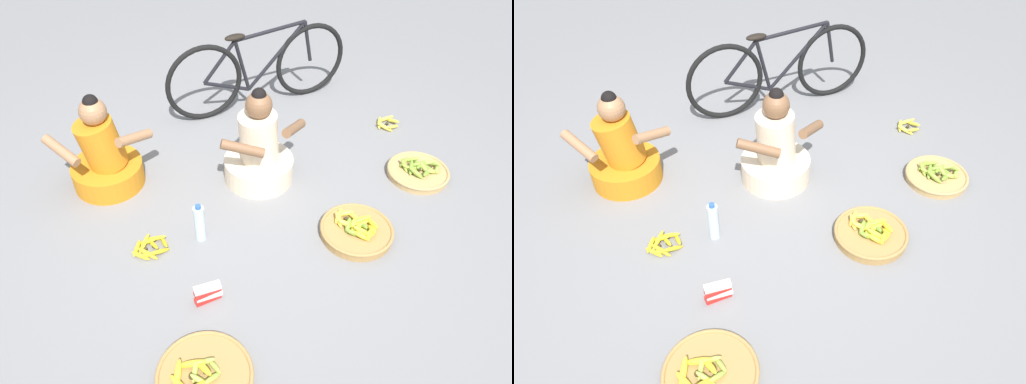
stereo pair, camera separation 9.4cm
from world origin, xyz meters
TOP-DOWN VIEW (x-y plane):
  - ground_plane at (0.00, 0.00)m, footprint 10.00×10.00m
  - vendor_woman_front at (0.26, 0.30)m, footprint 0.73×0.52m
  - vendor_woman_behind at (-0.79, 0.72)m, footprint 0.74×0.52m
  - bicycle_leaning at (0.70, 1.24)m, footprint 1.70×0.08m
  - banana_basket_mid_right at (-0.70, -1.06)m, footprint 0.51×0.51m
  - banana_basket_front_center at (0.59, -0.53)m, footprint 0.49×0.49m
  - banana_basket_back_center at (1.37, -0.20)m, footprint 0.47×0.47m
  - loose_bananas_back_left at (-0.70, -0.07)m, footprint 0.26×0.23m
  - loose_bananas_back_right at (1.56, 0.46)m, footprint 0.21×0.22m
  - water_bottle at (-0.37, -0.11)m, footprint 0.07×0.07m
  - packet_carton_stack at (-0.50, -0.60)m, footprint 0.17×0.07m

SIDE VIEW (x-z plane):
  - ground_plane at x=0.00m, z-range 0.00..0.00m
  - loose_bananas_back_left at x=-0.70m, z-range -0.02..0.07m
  - loose_bananas_back_right at x=1.56m, z-range -0.01..0.07m
  - banana_basket_mid_right at x=-0.70m, z-range -0.03..0.11m
  - banana_basket_back_center at x=1.37m, z-range -0.02..0.10m
  - banana_basket_front_center at x=0.59m, z-range -0.03..0.12m
  - packet_carton_stack at x=-0.50m, z-range 0.00..0.12m
  - water_bottle at x=-0.37m, z-range -0.01..0.29m
  - vendor_woman_behind at x=-0.79m, z-range -0.14..0.62m
  - vendor_woman_front at x=0.26m, z-range -0.14..0.63m
  - bicycle_leaning at x=0.70m, z-range -0.01..0.73m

